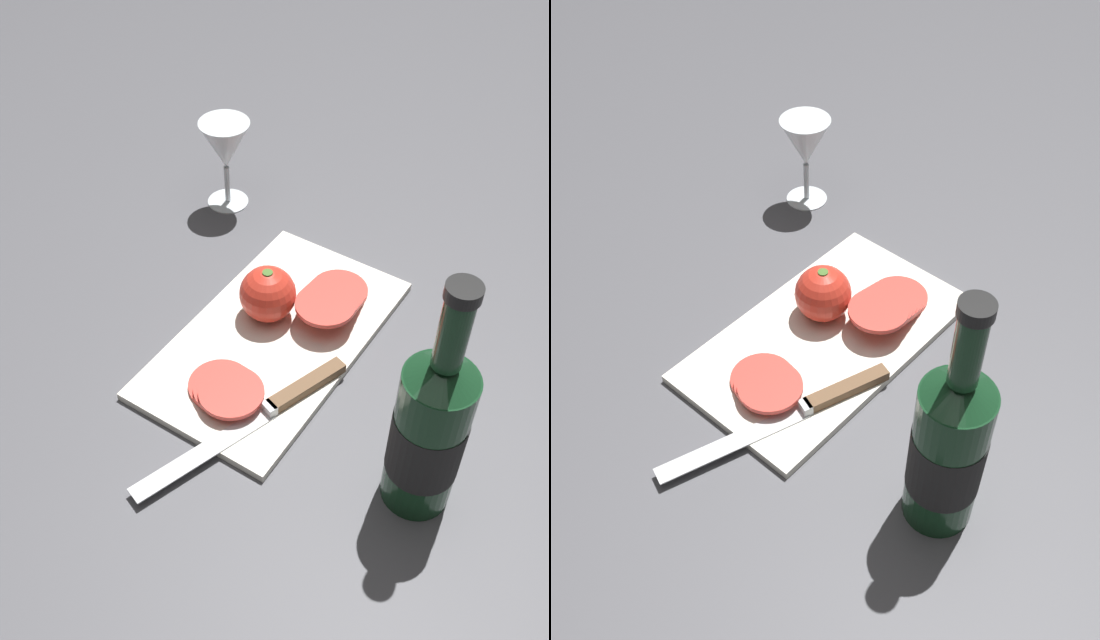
% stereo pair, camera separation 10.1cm
% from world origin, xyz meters
% --- Properties ---
extents(ground_plane, '(3.00, 3.00, 0.00)m').
position_xyz_m(ground_plane, '(0.00, 0.00, 0.00)').
color(ground_plane, '#4C4C51').
extents(cutting_board, '(0.40, 0.23, 0.01)m').
position_xyz_m(cutting_board, '(0.06, -0.02, 0.01)').
color(cutting_board, silver).
rests_on(cutting_board, ground_plane).
extents(wine_bottle, '(0.08, 0.08, 0.33)m').
position_xyz_m(wine_bottle, '(-0.05, -0.28, 0.12)').
color(wine_bottle, '#14381E').
rests_on(wine_bottle, ground_plane).
extents(wine_glass, '(0.08, 0.08, 0.15)m').
position_xyz_m(wine_glass, '(0.28, 0.22, 0.10)').
color(wine_glass, silver).
rests_on(wine_glass, ground_plane).
extents(whole_tomato, '(0.08, 0.08, 0.08)m').
position_xyz_m(whole_tomato, '(0.09, 0.01, 0.05)').
color(whole_tomato, red).
rests_on(whole_tomato, cutting_board).
extents(knife, '(0.31, 0.12, 0.01)m').
position_xyz_m(knife, '(-0.04, -0.09, 0.02)').
color(knife, silver).
rests_on(knife, cutting_board).
extents(tomato_slice_stack_near, '(0.15, 0.10, 0.04)m').
position_xyz_m(tomato_slice_stack_near, '(0.15, -0.06, 0.03)').
color(tomato_slice_stack_near, '#D63D33').
rests_on(tomato_slice_stack_near, cutting_board).
extents(tomato_slice_stack_far, '(0.09, 0.11, 0.02)m').
position_xyz_m(tomato_slice_stack_far, '(-0.06, -0.02, 0.02)').
color(tomato_slice_stack_far, '#D63D33').
rests_on(tomato_slice_stack_far, cutting_board).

